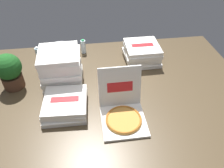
# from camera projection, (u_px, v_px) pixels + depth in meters

# --- Properties ---
(ground_plane) EXTENTS (3.20, 2.40, 0.02)m
(ground_plane) POSITION_uv_depth(u_px,v_px,m) (111.00, 101.00, 2.29)
(ground_plane) COLOR #4C3D28
(open_pizza_box) EXTENTS (0.42, 0.53, 0.44)m
(open_pizza_box) POSITION_uv_depth(u_px,v_px,m) (122.00, 110.00, 2.07)
(open_pizza_box) COLOR white
(open_pizza_box) RESTS_ON ground_plane
(pizza_stack_right_near) EXTENTS (0.46, 0.46, 0.14)m
(pizza_stack_right_near) POSITION_uv_depth(u_px,v_px,m) (65.00, 105.00, 2.14)
(pizza_stack_right_near) COLOR white
(pizza_stack_right_near) RESTS_ON ground_plane
(pizza_stack_right_mid) EXTENTS (0.45, 0.45, 0.23)m
(pizza_stack_right_mid) POSITION_uv_depth(u_px,v_px,m) (142.00, 53.00, 2.77)
(pizza_stack_right_mid) COLOR white
(pizza_stack_right_mid) RESTS_ON ground_plane
(pizza_stack_center_near) EXTENTS (0.45, 0.45, 0.41)m
(pizza_stack_center_near) POSITION_uv_depth(u_px,v_px,m) (61.00, 68.00, 2.38)
(pizza_stack_center_near) COLOR white
(pizza_stack_center_near) RESTS_ON ground_plane
(ice_bucket) EXTENTS (0.35, 0.35, 0.15)m
(ice_bucket) POSITION_uv_depth(u_px,v_px,m) (60.00, 53.00, 2.85)
(ice_bucket) COLOR #B7BABF
(ice_bucket) RESTS_ON ground_plane
(water_bottle_0) EXTENTS (0.07, 0.07, 0.20)m
(water_bottle_0) POSITION_uv_depth(u_px,v_px,m) (83.00, 47.00, 2.93)
(water_bottle_0) COLOR silver
(water_bottle_0) RESTS_ON ground_plane
(water_bottle_1) EXTENTS (0.07, 0.07, 0.20)m
(water_bottle_1) POSITION_uv_depth(u_px,v_px,m) (42.00, 57.00, 2.74)
(water_bottle_1) COLOR silver
(water_bottle_1) RESTS_ON ground_plane
(water_bottle_2) EXTENTS (0.07, 0.07, 0.20)m
(water_bottle_2) POSITION_uv_depth(u_px,v_px,m) (38.00, 54.00, 2.79)
(water_bottle_2) COLOR silver
(water_bottle_2) RESTS_ON ground_plane
(potted_plant) EXTENTS (0.28, 0.28, 0.41)m
(potted_plant) POSITION_uv_depth(u_px,v_px,m) (9.00, 71.00, 2.31)
(potted_plant) COLOR #513323
(potted_plant) RESTS_ON ground_plane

